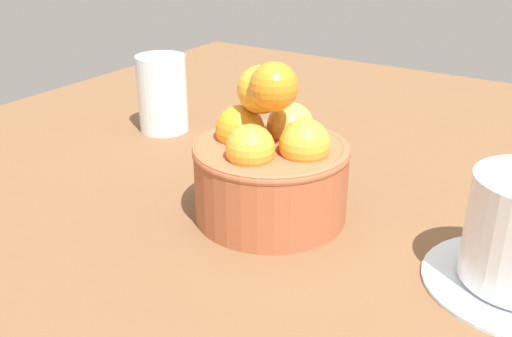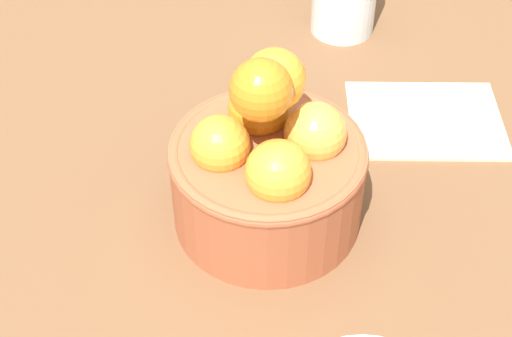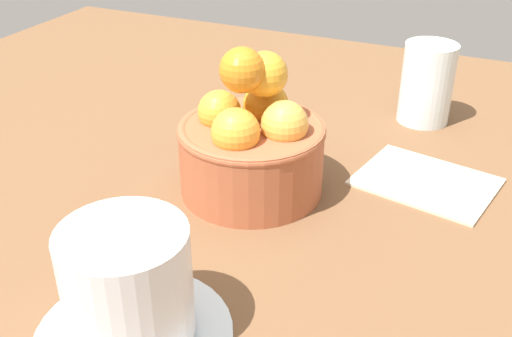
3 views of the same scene
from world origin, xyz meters
TOP-DOWN VIEW (x-y plane):
  - ground_plane at (0.00, 0.00)cm, footprint 116.44×98.55cm
  - terracotta_bowl at (0.02, 0.04)cm, footprint 13.84×13.84cm
  - water_glass at (11.95, 23.07)cm, footprint 6.07×6.07cm
  - folded_napkin at (15.23, 8.27)cm, footprint 14.51×12.27cm

SIDE VIEW (x-z plane):
  - ground_plane at x=0.00cm, z-range -4.01..0.00cm
  - folded_napkin at x=15.23cm, z-range 0.00..0.60cm
  - water_glass at x=11.95cm, z-range 0.00..9.45cm
  - terracotta_bowl at x=0.02cm, z-range -2.15..12.29cm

